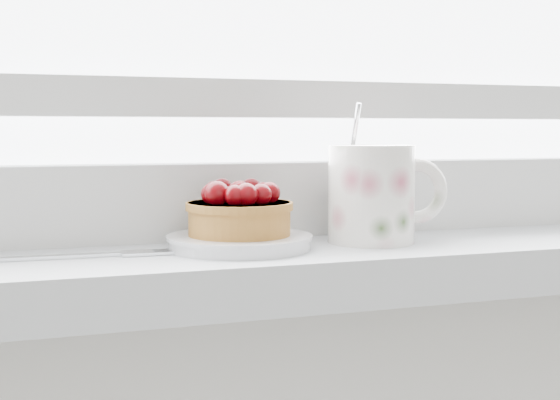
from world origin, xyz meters
name	(u,v)px	position (x,y,z in m)	size (l,w,h in m)	color
saucer	(240,242)	(0.00, 1.89, 0.95)	(0.12, 0.12, 0.01)	silver
raspberry_tart	(239,210)	(0.00, 1.89, 0.97)	(0.09, 0.09, 0.05)	brown
floral_mug	(374,192)	(0.12, 1.89, 0.99)	(0.12, 0.09, 0.13)	white
fork	(80,256)	(-0.14, 1.89, 0.94)	(0.17, 0.02, 0.00)	silver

